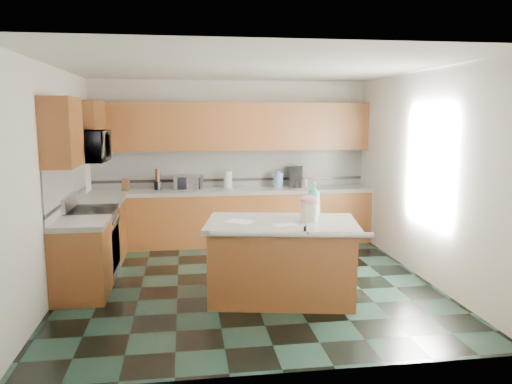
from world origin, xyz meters
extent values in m
plane|color=black|center=(0.00, 0.00, 0.00)|extent=(4.60, 4.60, 0.00)
plane|color=white|center=(0.00, 0.00, 2.70)|extent=(4.60, 4.60, 0.00)
cube|color=white|center=(0.00, 2.32, 1.35)|extent=(4.60, 0.04, 2.70)
cube|color=white|center=(0.00, -2.32, 1.35)|extent=(4.60, 0.04, 2.70)
cube|color=white|center=(-2.32, 0.00, 1.35)|extent=(0.04, 4.60, 2.70)
cube|color=white|center=(2.32, 0.00, 1.35)|extent=(0.04, 4.60, 2.70)
cube|color=#321A08|center=(0.00, 2.00, 0.43)|extent=(4.60, 0.60, 0.86)
cube|color=white|center=(0.00, 2.00, 0.89)|extent=(4.60, 0.64, 0.06)
cube|color=#321A08|center=(0.00, 2.13, 1.94)|extent=(4.60, 0.33, 0.78)
cube|color=silver|center=(0.00, 2.29, 1.24)|extent=(4.60, 0.02, 0.63)
cube|color=black|center=(0.00, 2.28, 1.04)|extent=(4.60, 0.01, 0.05)
cube|color=#321A08|center=(-2.00, 1.29, 0.43)|extent=(0.60, 0.82, 0.86)
cube|color=white|center=(-2.00, 1.29, 0.89)|extent=(0.64, 0.82, 0.06)
cube|color=#321A08|center=(-2.00, -0.24, 0.43)|extent=(0.60, 0.72, 0.86)
cube|color=white|center=(-2.00, -0.24, 0.89)|extent=(0.64, 0.72, 0.06)
cube|color=silver|center=(-2.29, 0.55, 1.24)|extent=(0.02, 2.30, 0.63)
cube|color=black|center=(-2.28, 0.55, 1.04)|extent=(0.01, 2.30, 0.05)
cube|color=#321A08|center=(-2.13, 1.42, 1.94)|extent=(0.33, 1.09, 0.78)
cube|color=#321A08|center=(-2.13, -0.24, 1.94)|extent=(0.33, 0.72, 0.78)
cube|color=#B7B7BC|center=(-2.00, 0.50, 0.44)|extent=(0.60, 0.76, 0.88)
cube|color=black|center=(-1.71, 0.50, 0.40)|extent=(0.02, 0.68, 0.55)
cube|color=black|center=(-2.00, 0.50, 0.90)|extent=(0.62, 0.78, 0.04)
cylinder|color=#B7B7BC|center=(-1.68, 0.50, 0.78)|extent=(0.02, 0.66, 0.02)
cube|color=#B7B7BC|center=(-2.26, 0.50, 1.02)|extent=(0.06, 0.76, 0.18)
imported|color=#B7B7BC|center=(-2.00, 0.50, 1.73)|extent=(0.50, 0.73, 0.41)
cube|color=#321A08|center=(0.31, -0.60, 0.43)|extent=(1.76, 1.21, 0.86)
cube|color=white|center=(0.31, -0.60, 0.89)|extent=(1.88, 1.32, 0.06)
cylinder|color=white|center=(0.31, -1.11, 0.89)|extent=(1.70, 0.38, 0.06)
cylinder|color=#F4E5C8|center=(0.63, -0.62, 1.02)|extent=(0.20, 0.20, 0.21)
ellipsoid|color=#D29095|center=(0.63, -0.62, 1.16)|extent=(0.22, 0.22, 0.13)
cylinder|color=tan|center=(0.63, -0.62, 1.21)|extent=(0.07, 0.02, 0.02)
sphere|color=tan|center=(0.59, -0.62, 1.21)|extent=(0.04, 0.04, 0.04)
sphere|color=tan|center=(0.66, -0.62, 1.21)|extent=(0.04, 0.04, 0.04)
imported|color=teal|center=(0.75, -0.38, 1.13)|extent=(0.21, 0.21, 0.42)
cube|color=white|center=(0.32, -0.77, 0.92)|extent=(0.29, 0.24, 0.00)
cube|color=white|center=(-0.17, -0.54, 0.92)|extent=(0.39, 0.37, 0.00)
cube|color=black|center=(0.48, -1.09, 0.93)|extent=(0.07, 0.10, 0.09)
cylinder|color=black|center=(0.48, -1.14, 0.91)|extent=(0.02, 0.07, 0.02)
cube|color=#472814|center=(-1.73, 2.05, 1.02)|extent=(0.14, 0.17, 0.21)
cylinder|color=black|center=(-1.22, 2.08, 0.99)|extent=(0.11, 0.11, 0.14)
cylinder|color=#472814|center=(-1.22, 2.08, 1.17)|extent=(0.07, 0.07, 0.21)
cube|color=#B7B7BC|center=(-0.72, 2.05, 1.04)|extent=(0.48, 0.41, 0.23)
cube|color=black|center=(-0.72, 1.92, 1.04)|extent=(0.36, 0.01, 0.19)
cylinder|color=white|center=(-0.07, 2.10, 1.06)|extent=(0.13, 0.13, 0.29)
cylinder|color=#B7B7BC|center=(-0.07, 2.10, 0.93)|extent=(0.19, 0.19, 0.01)
cylinder|color=#6694D6|center=(0.78, 2.06, 1.04)|extent=(0.15, 0.15, 0.25)
cylinder|color=#6694D6|center=(0.78, 2.06, 1.19)|extent=(0.07, 0.07, 0.04)
cube|color=black|center=(1.08, 2.08, 1.09)|extent=(0.27, 0.28, 0.35)
cylinder|color=black|center=(1.08, 2.03, 0.99)|extent=(0.14, 0.14, 0.14)
imported|color=white|center=(1.22, 2.05, 1.02)|extent=(0.13, 0.13, 0.20)
cylinder|color=red|center=(1.22, 2.05, 1.13)|extent=(0.02, 0.02, 0.03)
cube|color=white|center=(2.29, -0.20, 1.50)|extent=(0.02, 1.40, 1.10)
camera|label=1|loc=(-0.78, -6.11, 2.13)|focal=35.00mm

